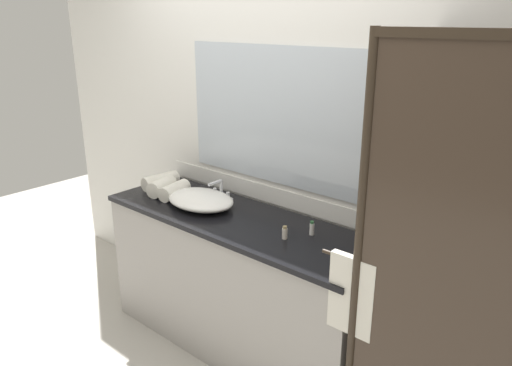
# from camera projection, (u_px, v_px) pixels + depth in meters

# --- Properties ---
(ground_plane) EXTENTS (8.00, 8.00, 0.00)m
(ground_plane) POSITION_uv_depth(u_px,v_px,m) (239.00, 344.00, 3.19)
(ground_plane) COLOR #B7B2A8
(wall_back_with_mirror) EXTENTS (4.40, 0.06, 2.60)m
(wall_back_with_mirror) POSITION_uv_depth(u_px,v_px,m) (274.00, 141.00, 3.01)
(wall_back_with_mirror) COLOR silver
(wall_back_with_mirror) RESTS_ON ground_plane
(vanity_cabinet) EXTENTS (1.80, 0.58, 0.90)m
(vanity_cabinet) POSITION_uv_depth(u_px,v_px,m) (239.00, 283.00, 3.05)
(vanity_cabinet) COLOR #9E9993
(vanity_cabinet) RESTS_ON ground_plane
(shower_enclosure) EXTENTS (1.20, 0.59, 2.00)m
(shower_enclosure) POSITION_uv_depth(u_px,v_px,m) (440.00, 285.00, 1.94)
(shower_enclosure) COLOR #2D2319
(shower_enclosure) RESTS_ON ground_plane
(sink_basin) EXTENTS (0.46, 0.34, 0.09)m
(sink_basin) POSITION_uv_depth(u_px,v_px,m) (201.00, 200.00, 3.05)
(sink_basin) COLOR white
(sink_basin) RESTS_ON vanity_cabinet
(faucet) EXTENTS (0.17, 0.13, 0.13)m
(faucet) POSITION_uv_depth(u_px,v_px,m) (220.00, 193.00, 3.18)
(faucet) COLOR silver
(faucet) RESTS_ON vanity_cabinet
(soap_dish) EXTENTS (0.10, 0.07, 0.04)m
(soap_dish) POSITION_uv_depth(u_px,v_px,m) (367.00, 244.00, 2.52)
(soap_dish) COLOR silver
(soap_dish) RESTS_ON vanity_cabinet
(amenity_bottle_lotion) EXTENTS (0.02, 0.02, 0.08)m
(amenity_bottle_lotion) POSITION_uv_depth(u_px,v_px,m) (312.00, 228.00, 2.66)
(amenity_bottle_lotion) COLOR white
(amenity_bottle_lotion) RESTS_ON vanity_cabinet
(amenity_bottle_body_wash) EXTENTS (0.03, 0.03, 0.07)m
(amenity_bottle_body_wash) POSITION_uv_depth(u_px,v_px,m) (285.00, 233.00, 2.61)
(amenity_bottle_body_wash) COLOR silver
(amenity_bottle_body_wash) RESTS_ON vanity_cabinet
(rolled_towel_near_edge) EXTENTS (0.13, 0.26, 0.10)m
(rolled_towel_near_edge) POSITION_uv_depth(u_px,v_px,m) (161.00, 181.00, 3.38)
(rolled_towel_near_edge) COLOR silver
(rolled_towel_near_edge) RESTS_ON vanity_cabinet
(rolled_towel_middle) EXTENTS (0.15, 0.22, 0.11)m
(rolled_towel_middle) POSITION_uv_depth(u_px,v_px,m) (162.00, 187.00, 3.25)
(rolled_towel_middle) COLOR silver
(rolled_towel_middle) RESTS_ON vanity_cabinet
(rolled_towel_far_edge) EXTENTS (0.14, 0.24, 0.10)m
(rolled_towel_far_edge) POSITION_uv_depth(u_px,v_px,m) (175.00, 190.00, 3.20)
(rolled_towel_far_edge) COLOR silver
(rolled_towel_far_edge) RESTS_ON vanity_cabinet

